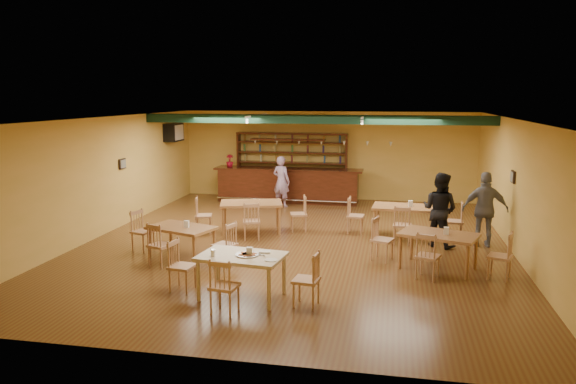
% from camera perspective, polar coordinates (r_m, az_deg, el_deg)
% --- Properties ---
extents(floor, '(12.00, 12.00, 0.00)m').
position_cam_1_polar(floor, '(13.27, 0.77, -5.38)').
color(floor, brown).
rests_on(floor, ground).
extents(ceiling_beam, '(10.00, 0.30, 0.25)m').
position_cam_1_polar(ceiling_beam, '(15.57, 2.65, 7.61)').
color(ceiling_beam, black).
rests_on(ceiling_beam, ceiling).
extents(track_rail_left, '(0.05, 2.50, 0.05)m').
position_cam_1_polar(track_rail_left, '(16.51, -3.29, 7.98)').
color(track_rail_left, silver).
rests_on(track_rail_left, ceiling).
extents(track_rail_right, '(0.05, 2.50, 0.05)m').
position_cam_1_polar(track_rail_right, '(16.02, 7.98, 7.84)').
color(track_rail_right, silver).
rests_on(track_rail_right, ceiling).
extents(ac_unit, '(0.34, 0.70, 0.48)m').
position_cam_1_polar(ac_unit, '(18.25, -11.86, 6.13)').
color(ac_unit, silver).
rests_on(ac_unit, wall_left).
extents(picture_left, '(0.04, 0.34, 0.28)m').
position_cam_1_polar(picture_left, '(15.51, -16.93, 2.83)').
color(picture_left, black).
rests_on(picture_left, wall_left).
extents(picture_right, '(0.04, 0.34, 0.28)m').
position_cam_1_polar(picture_right, '(13.48, 22.46, 1.48)').
color(picture_right, black).
rests_on(picture_right, wall_right).
extents(bar_counter, '(4.96, 0.85, 1.13)m').
position_cam_1_polar(bar_counter, '(18.31, 0.01, 0.73)').
color(bar_counter, '#34170A').
rests_on(bar_counter, ground).
extents(back_bar_hutch, '(3.84, 0.40, 2.28)m').
position_cam_1_polar(back_bar_hutch, '(18.84, 0.38, 2.76)').
color(back_bar_hutch, '#34170A').
rests_on(back_bar_hutch, ground).
extents(poinsettia, '(0.30, 0.30, 0.42)m').
position_cam_1_polar(poinsettia, '(18.69, -6.11, 3.27)').
color(poinsettia, '#A80F24').
rests_on(poinsettia, bar_counter).
extents(dining_table_a, '(1.78, 1.34, 0.79)m').
position_cam_1_polar(dining_table_a, '(14.31, -3.86, -2.63)').
color(dining_table_a, '#9E6D38').
rests_on(dining_table_a, ground).
extents(dining_table_b, '(1.61, 1.03, 0.78)m').
position_cam_1_polar(dining_table_b, '(14.15, 12.00, -3.00)').
color(dining_table_b, '#9E6D38').
rests_on(dining_table_b, ground).
extents(dining_table_c, '(1.62, 1.26, 0.71)m').
position_cam_1_polar(dining_table_c, '(12.24, -11.03, -5.18)').
color(dining_table_c, '#9E6D38').
rests_on(dining_table_c, ground).
extents(dining_table_d, '(1.73, 1.36, 0.76)m').
position_cam_1_polar(dining_table_d, '(11.68, 15.38, -5.99)').
color(dining_table_d, '#9E6D38').
rests_on(dining_table_d, ground).
extents(near_table, '(1.57, 1.12, 0.78)m').
position_cam_1_polar(near_table, '(9.75, -4.84, -8.77)').
color(near_table, '#CAB087').
rests_on(near_table, ground).
extents(pizza_tray, '(0.45, 0.45, 0.01)m').
position_cam_1_polar(pizza_tray, '(9.60, -4.27, -6.56)').
color(pizza_tray, silver).
rests_on(pizza_tray, near_table).
extents(parmesan_shaker, '(0.08, 0.08, 0.11)m').
position_cam_1_polar(parmesan_shaker, '(9.61, -7.86, -6.32)').
color(parmesan_shaker, '#EAE5C6').
rests_on(parmesan_shaker, near_table).
extents(napkin_stack, '(0.22, 0.18, 0.03)m').
position_cam_1_polar(napkin_stack, '(9.73, -2.45, -6.27)').
color(napkin_stack, white).
rests_on(napkin_stack, near_table).
extents(pizza_server, '(0.33, 0.22, 0.00)m').
position_cam_1_polar(pizza_server, '(9.61, -3.28, -6.47)').
color(pizza_server, silver).
rests_on(pizza_server, pizza_tray).
extents(side_plate, '(0.25, 0.25, 0.01)m').
position_cam_1_polar(side_plate, '(9.30, -1.80, -7.10)').
color(side_plate, white).
rests_on(side_plate, near_table).
extents(patron_bar, '(0.69, 0.57, 1.63)m').
position_cam_1_polar(patron_bar, '(17.48, -0.70, 1.12)').
color(patron_bar, '#8D52B2').
rests_on(patron_bar, ground).
extents(patron_right_a, '(1.08, 1.01, 1.77)m').
position_cam_1_polar(patron_right_a, '(13.31, 15.57, -1.80)').
color(patron_right_a, black).
rests_on(patron_right_a, ground).
extents(patron_right_b, '(1.05, 0.45, 1.78)m').
position_cam_1_polar(patron_right_b, '(13.64, 19.91, -1.73)').
color(patron_right_b, gray).
rests_on(patron_right_b, ground).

